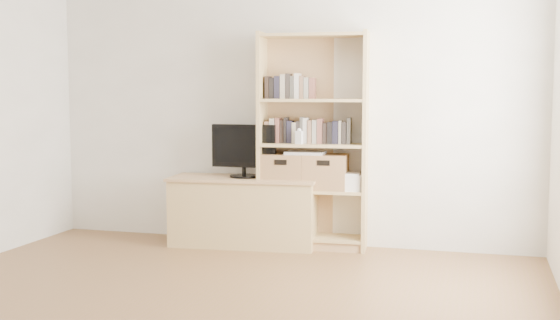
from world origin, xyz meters
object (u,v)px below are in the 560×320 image
at_px(television, 244,151).
at_px(laptop, 305,153).
at_px(bookshelf, 313,141).
at_px(baby_monitor, 299,138).
at_px(basket_left, 285,171).
at_px(tv_stand, 244,213).
at_px(basket_right, 326,172).

height_order(television, laptop, television).
xyz_separation_m(bookshelf, television, (-0.62, -0.07, -0.10)).
distance_m(television, laptop, 0.56).
bearing_deg(baby_monitor, basket_left, 161.04).
relative_size(bookshelf, television, 3.20).
height_order(tv_stand, basket_right, basket_right).
bearing_deg(baby_monitor, bookshelf, 60.20).
height_order(basket_left, basket_right, basket_right).
bearing_deg(tv_stand, laptop, -0.35).
relative_size(bookshelf, laptop, 5.66).
height_order(bookshelf, television, bookshelf).
bearing_deg(television, baby_monitor, -3.76).
distance_m(bookshelf, basket_right, 0.29).
bearing_deg(laptop, television, -177.75).
xyz_separation_m(tv_stand, baby_monitor, (0.52, -0.04, 0.69)).
height_order(tv_stand, television, television).
bearing_deg(television, laptop, 5.36).
relative_size(bookshelf, baby_monitor, 16.83).
height_order(basket_left, laptop, laptop).
xyz_separation_m(television, laptop, (0.55, 0.05, -0.01)).
xyz_separation_m(tv_stand, television, (0.00, 0.00, 0.56)).
distance_m(bookshelf, baby_monitor, 0.15).
distance_m(bookshelf, laptop, 0.12).
distance_m(baby_monitor, basket_right, 0.39).
distance_m(television, basket_right, 0.76).
bearing_deg(tv_stand, basket_right, 0.96).
bearing_deg(television, tv_stand, 0.00).
bearing_deg(laptop, basket_left, 176.76).
bearing_deg(laptop, tv_stand, -177.75).
distance_m(tv_stand, basket_left, 0.53).
xyz_separation_m(television, baby_monitor, (0.52, -0.04, 0.13)).
bearing_deg(basket_left, baby_monitor, -32.17).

